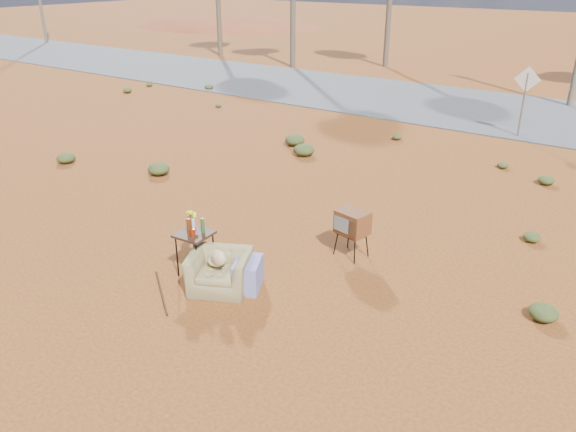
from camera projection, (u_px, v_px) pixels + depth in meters
The scene contains 9 objects.
ground at pixel (241, 282), 9.62m from camera, with size 140.00×140.00×0.00m, color #92511D.
highway at pixel (497, 111), 20.83m from camera, with size 140.00×7.00×0.04m, color #565659.
dirt_mound at pixel (223, 26), 50.76m from camera, with size 26.00×18.00×2.00m, color brown.
armchair at pixel (225, 267), 9.29m from camera, with size 1.28×1.17×0.86m.
tv_unit at pixel (352, 223), 10.24m from camera, with size 0.64×0.55×0.90m.
side_table at pixel (193, 230), 9.58m from camera, with size 0.59×0.59×1.12m.
rusty_bar at pixel (161, 292), 9.28m from camera, with size 0.04×0.04×1.41m, color #491D13.
road_sign at pixel (526, 89), 17.20m from camera, with size 0.78×0.06×2.19m.
scrub_patch at pixel (332, 188), 13.29m from camera, with size 17.49×8.07×0.33m.
Camera 1 is at (5.44, -6.35, 4.96)m, focal length 35.00 mm.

